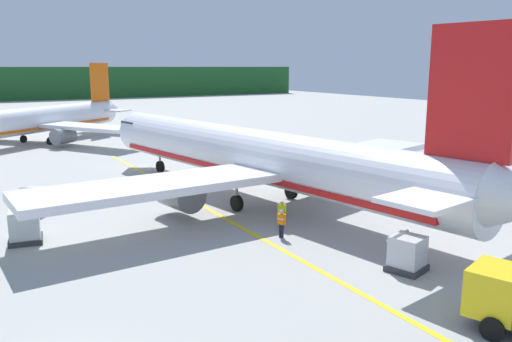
{
  "coord_description": "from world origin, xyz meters",
  "views": [
    {
      "loc": [
        -1.7,
        -15.66,
        9.86
      ],
      "look_at": [
        15.9,
        14.8,
        2.76
      ],
      "focal_mm": 36.46,
      "sensor_mm": 36.0,
      "label": 1
    }
  ],
  "objects": [
    {
      "name": "airliner_foreground",
      "position": [
        16.99,
        16.55,
        3.39
      ],
      "size": [
        34.51,
        41.57,
        11.9
      ],
      "color": "white",
      "rests_on": "ground"
    },
    {
      "name": "airliner_mid_apron",
      "position": [
        6.43,
        56.06,
        2.95
      ],
      "size": [
        30.67,
        26.25,
        10.37
      ],
      "color": "white",
      "rests_on": "ground"
    },
    {
      "name": "apron_guide_line",
      "position": [
        13.04,
        12.11,
        0.01
      ],
      "size": [
        0.3,
        60.0,
        0.01
      ],
      "primitive_type": "cube",
      "color": "yellow",
      "rests_on": "ground"
    },
    {
      "name": "cargo_container_far",
      "position": [
        2.33,
        21.56,
        0.89
      ],
      "size": [
        2.3,
        2.3,
        1.88
      ],
      "color": "#333338",
      "rests_on": "ground"
    },
    {
      "name": "cargo_container_near",
      "position": [
        16.72,
        1.49,
        0.89
      ],
      "size": [
        2.09,
        2.09,
        1.88
      ],
      "color": "#333338",
      "rests_on": "ground"
    },
    {
      "name": "crew_loader_left",
      "position": [
        14.13,
        8.78,
        0.97
      ],
      "size": [
        0.36,
        0.6,
        1.66
      ],
      "color": "#191E33",
      "rests_on": "ground"
    },
    {
      "name": "crew_marshaller",
      "position": [
        15.14,
        10.31,
        1.03
      ],
      "size": [
        0.39,
        0.58,
        1.75
      ],
      "color": "#191E33",
      "rests_on": "ground"
    },
    {
      "name": "cargo_container_mid",
      "position": [
        1.09,
        15.4,
        0.94
      ],
      "size": [
        2.03,
        2.03,
        1.99
      ],
      "color": "#333338",
      "rests_on": "ground"
    }
  ]
}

